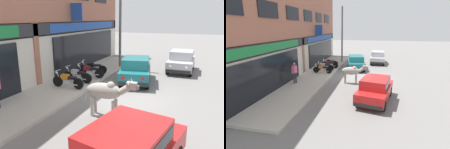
% 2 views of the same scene
% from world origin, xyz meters
% --- Properties ---
extents(ground_plane, '(90.00, 90.00, 0.00)m').
position_xyz_m(ground_plane, '(0.00, 0.00, 0.00)').
color(ground_plane, slate).
extents(sidewalk, '(19.00, 2.86, 0.14)m').
position_xyz_m(sidewalk, '(0.00, 3.63, 0.07)').
color(sidewalk, '#B7AFA3').
rests_on(sidewalk, ground).
extents(shop_building, '(23.00, 1.40, 8.91)m').
position_xyz_m(shop_building, '(0.00, 5.32, 4.24)').
color(shop_building, '#9E604C').
rests_on(shop_building, ground).
extents(cow, '(0.53, 2.15, 1.61)m').
position_xyz_m(cow, '(-2.06, 0.17, 1.01)').
color(cow, '#9E998E').
rests_on(cow, ground).
extents(car_0, '(3.81, 2.24, 1.46)m').
position_xyz_m(car_0, '(2.78, 0.41, 0.81)').
color(car_0, black).
rests_on(car_0, ground).
extents(car_1, '(3.81, 2.26, 1.46)m').
position_xyz_m(car_1, '(-5.12, -1.65, 0.81)').
color(car_1, black).
rests_on(car_1, ground).
extents(car_2, '(3.64, 1.67, 1.46)m').
position_xyz_m(car_2, '(6.52, -1.79, 0.81)').
color(car_2, black).
rests_on(car_2, ground).
extents(motorcycle_0, '(0.52, 1.81, 0.88)m').
position_xyz_m(motorcycle_0, '(0.03, 3.23, 0.53)').
color(motorcycle_0, black).
rests_on(motorcycle_0, sidewalk).
extents(motorcycle_1, '(0.52, 1.81, 0.88)m').
position_xyz_m(motorcycle_1, '(1.13, 3.33, 0.53)').
color(motorcycle_1, black).
rests_on(motorcycle_1, sidewalk).
extents(motorcycle_2, '(0.59, 1.80, 0.88)m').
position_xyz_m(motorcycle_2, '(2.18, 3.13, 0.53)').
color(motorcycle_2, black).
rests_on(motorcycle_2, sidewalk).
extents(motorcycle_3, '(0.67, 1.78, 0.88)m').
position_xyz_m(motorcycle_3, '(3.12, 3.36, 0.53)').
color(motorcycle_3, black).
rests_on(motorcycle_3, sidewalk).
extents(pedestrian, '(0.46, 0.32, 1.60)m').
position_xyz_m(pedestrian, '(-3.33, 4.37, 1.13)').
color(pedestrian, '#2D2D33').
rests_on(pedestrian, sidewalk).
extents(utility_pole, '(0.18, 0.18, 6.50)m').
position_xyz_m(utility_pole, '(5.85, 2.50, 3.39)').
color(utility_pole, '#595651').
rests_on(utility_pole, sidewalk).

